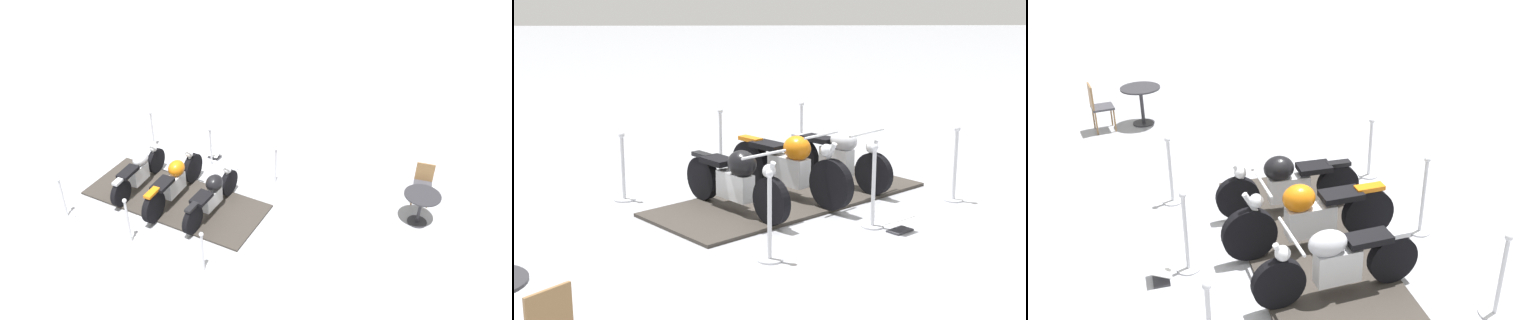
# 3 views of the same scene
# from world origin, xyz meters

# --- Properties ---
(ground_plane) EXTENTS (80.00, 80.00, 0.00)m
(ground_plane) POSITION_xyz_m (0.00, 0.00, 0.00)
(ground_plane) COLOR #A8AAB2
(display_platform) EXTENTS (3.97, 4.26, 0.05)m
(display_platform) POSITION_xyz_m (0.00, 0.00, 0.02)
(display_platform) COLOR #38332D
(display_platform) RESTS_ON ground_plane
(motorcycle_black) EXTENTS (1.70, 1.44, 0.92)m
(motorcycle_black) POSITION_xyz_m (-0.67, 0.73, 0.50)
(motorcycle_black) COLOR black
(motorcycle_black) RESTS_ON display_platform
(motorcycle_copper) EXTENTS (1.80, 1.68, 1.03)m
(motorcycle_copper) POSITION_xyz_m (-0.02, -0.02, 0.53)
(motorcycle_copper) COLOR black
(motorcycle_copper) RESTS_ON display_platform
(motorcycle_chrome) EXTENTS (1.56, 1.50, 0.92)m
(motorcycle_chrome) POSITION_xyz_m (0.62, -0.77, 0.50)
(motorcycle_chrome) COLOR black
(motorcycle_chrome) RESTS_ON display_platform
(stanchion_right_front) EXTENTS (0.30, 0.30, 1.07)m
(stanchion_right_front) POSITION_xyz_m (-2.36, 0.33, 0.37)
(stanchion_right_front) COLOR silver
(stanchion_right_front) RESTS_ON ground_plane
(stanchion_left_mid) EXTENTS (0.31, 0.31, 1.15)m
(stanchion_left_mid) POSITION_xyz_m (1.22, 1.03, 0.39)
(stanchion_left_mid) COLOR silver
(stanchion_left_mid) RESTS_ON ground_plane
(stanchion_left_rear) EXTENTS (0.35, 0.35, 1.06)m
(stanchion_left_rear) POSITION_xyz_m (2.36, -0.33, 0.32)
(stanchion_left_rear) COLOR silver
(stanchion_left_rear) RESTS_ON ground_plane
(stanchion_left_front) EXTENTS (0.32, 0.32, 1.01)m
(stanchion_left_front) POSITION_xyz_m (0.07, 2.38, 0.33)
(stanchion_left_front) COLOR silver
(stanchion_left_front) RESTS_ON ground_plane
(stanchion_right_mid) EXTENTS (0.29, 0.29, 1.10)m
(stanchion_right_mid) POSITION_xyz_m (-1.22, -1.03, 0.39)
(stanchion_right_mid) COLOR silver
(stanchion_right_mid) RESTS_ON ground_plane
(stanchion_right_rear) EXTENTS (0.28, 0.28, 1.10)m
(stanchion_right_rear) POSITION_xyz_m (-0.07, -2.38, 0.40)
(stanchion_right_rear) COLOR silver
(stanchion_right_rear) RESTS_ON ground_plane
(info_placard) EXTENTS (0.38, 0.38, 0.21)m
(info_placard) POSITION_xyz_m (-1.40, -1.35, 0.07)
(info_placard) COLOR #333338
(info_placard) RESTS_ON ground_plane
(cafe_table) EXTENTS (0.77, 0.77, 0.75)m
(cafe_table) POSITION_xyz_m (-4.68, 2.73, 0.57)
(cafe_table) COLOR #2D2D33
(cafe_table) RESTS_ON ground_plane
(cafe_chair_near_table) EXTENTS (0.56, 0.56, 0.93)m
(cafe_chair_near_table) POSITION_xyz_m (-5.21, 2.10, 0.53)
(cafe_chair_near_table) COLOR olive
(cafe_chair_near_table) RESTS_ON ground_plane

